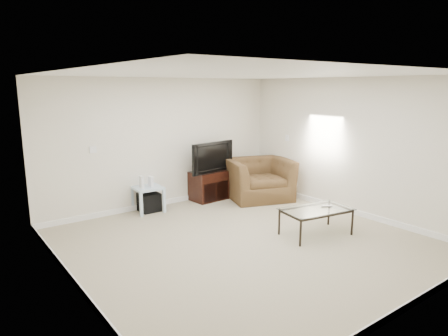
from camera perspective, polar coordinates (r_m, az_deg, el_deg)
floor at (r=6.20m, az=2.97°, el=-10.54°), size 5.00×5.00×0.00m
ceiling at (r=5.75m, az=3.24°, el=13.24°), size 5.00×5.00×0.00m
wall_back at (r=7.90m, az=-8.59°, el=3.57°), size 5.00×0.02×2.50m
wall_left at (r=4.69m, az=-21.14°, el=-2.52°), size 0.02×5.00×2.50m
wall_right at (r=7.67m, az=17.64°, el=2.91°), size 0.02×5.00×2.50m
plate_back at (r=7.34m, az=-18.21°, el=2.52°), size 0.12×0.02×0.12m
plate_right_switch at (r=8.68m, az=9.01°, el=4.26°), size 0.02×0.09×0.13m
plate_right_outlet at (r=8.64m, az=10.23°, el=-2.22°), size 0.02×0.08×0.12m
tv_stand at (r=8.36m, az=-2.23°, el=-2.51°), size 0.76×0.56×0.60m
dvd_player at (r=8.28m, az=-2.06°, el=-1.20°), size 0.46×0.34×0.06m
television at (r=8.20m, az=-2.13°, el=1.64°), size 1.03×0.36×0.63m
side_table at (r=7.70m, az=-10.81°, el=-4.39°), size 0.53×0.53×0.49m
subwoofer at (r=7.75m, az=-10.64°, el=-4.83°), size 0.36×0.36×0.36m
game_console at (r=7.55m, az=-11.70°, el=-1.97°), size 0.07×0.17×0.22m
game_case at (r=7.62m, az=-10.42°, el=-1.91°), size 0.05×0.14×0.19m
recliner at (r=8.41m, az=5.03°, el=-0.62°), size 1.49×1.22×1.13m
coffee_table at (r=6.58m, az=12.97°, el=-7.50°), size 1.19×0.80×0.43m
remote at (r=6.66m, az=14.46°, el=-5.28°), size 0.17×0.13×0.02m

